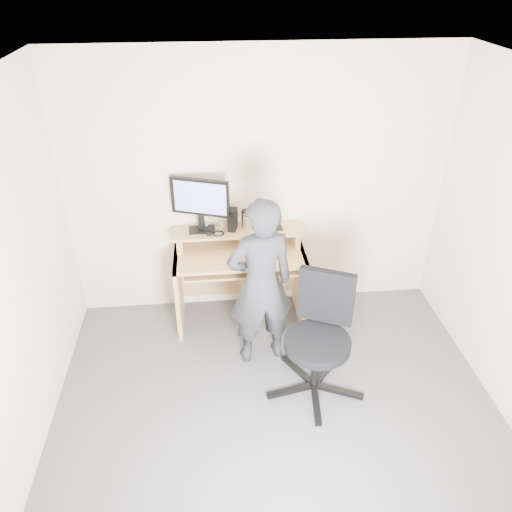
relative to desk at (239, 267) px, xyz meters
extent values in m
plane|color=#55555A|center=(0.20, -1.53, -0.55)|extent=(3.50, 3.50, 0.00)
cube|color=beige|center=(0.20, 0.22, 0.70)|extent=(3.50, 0.02, 2.50)
cube|color=white|center=(0.20, -1.53, 1.95)|extent=(3.50, 3.50, 0.02)
cube|color=tan|center=(-0.58, -0.08, -0.17)|extent=(0.04, 0.60, 0.75)
cube|color=tan|center=(0.58, -0.08, -0.17)|extent=(0.04, 0.60, 0.75)
cube|color=tan|center=(0.00, -0.08, 0.19)|extent=(1.20, 0.60, 0.03)
cube|color=tan|center=(0.00, -0.16, 0.09)|extent=(1.02, 0.38, 0.02)
cube|color=tan|center=(-0.54, 0.07, 0.28)|extent=(0.05, 0.28, 0.15)
cube|color=tan|center=(0.54, 0.07, 0.28)|extent=(0.05, 0.28, 0.15)
cube|color=tan|center=(0.00, 0.07, 0.35)|extent=(1.20, 0.30, 0.02)
cube|color=tan|center=(0.00, 0.21, -0.12)|extent=(1.20, 0.03, 0.65)
cube|color=black|center=(-0.33, 0.08, 0.37)|extent=(0.24, 0.15, 0.02)
cube|color=black|center=(-0.33, 0.10, 0.45)|extent=(0.05, 0.04, 0.15)
cube|color=black|center=(-0.33, 0.08, 0.70)|extent=(0.52, 0.22, 0.34)
cube|color=#7E87DA|center=(-0.33, 0.06, 0.70)|extent=(0.46, 0.17, 0.29)
cube|color=black|center=(-0.05, 0.08, 0.46)|extent=(0.10, 0.14, 0.20)
cylinder|color=silver|center=(0.07, 0.10, 0.44)|extent=(0.08, 0.08, 0.16)
cube|color=black|center=(0.37, 0.07, 0.37)|extent=(0.08, 0.14, 0.01)
cube|color=black|center=(-0.27, -0.01, 0.38)|extent=(0.05, 0.04, 0.03)
torus|color=silver|center=(-0.22, 0.16, 0.37)|extent=(0.16, 0.16, 0.06)
cube|color=black|center=(-0.01, -0.17, 0.12)|extent=(0.47, 0.20, 0.03)
ellipsoid|color=black|center=(0.32, -0.18, 0.22)|extent=(0.10, 0.07, 0.04)
cube|color=black|center=(0.72, -1.17, -0.51)|extent=(0.38, 0.21, 0.03)
cube|color=black|center=(0.67, -0.93, -0.51)|extent=(0.31, 0.33, 0.03)
cube|color=black|center=(0.43, -0.90, -0.51)|extent=(0.24, 0.37, 0.03)
cube|color=black|center=(0.33, -1.12, -0.51)|extent=(0.40, 0.13, 0.03)
cube|color=black|center=(0.51, -1.29, -0.51)|extent=(0.10, 0.40, 0.03)
cylinder|color=black|center=(0.53, -1.08, -0.29)|extent=(0.06, 0.06, 0.42)
cylinder|color=black|center=(0.53, -1.08, -0.06)|extent=(0.52, 0.52, 0.07)
cube|color=black|center=(0.63, -0.87, 0.24)|extent=(0.43, 0.24, 0.47)
imported|color=black|center=(0.13, -0.63, 0.22)|extent=(0.62, 0.47, 1.54)
camera|label=1|loc=(-0.23, -3.97, 2.55)|focal=35.00mm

